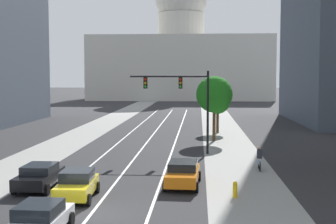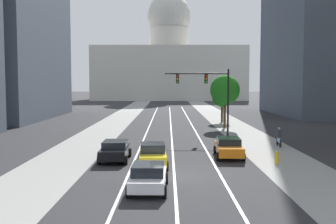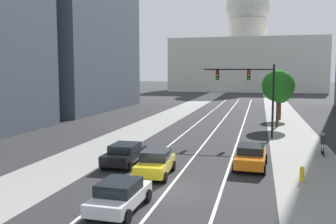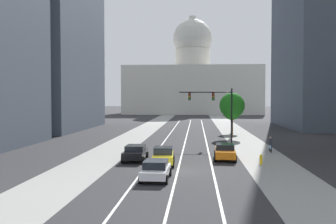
% 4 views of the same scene
% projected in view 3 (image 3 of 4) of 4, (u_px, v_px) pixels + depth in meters
% --- Properties ---
extents(ground_plane, '(400.00, 400.00, 0.00)m').
position_uv_depth(ground_plane, '(229.00, 113.00, 58.48)').
color(ground_plane, '#2B2B2D').
extents(sidewalk_left, '(4.85, 130.00, 0.01)m').
position_uv_depth(sidewalk_left, '(171.00, 115.00, 55.59)').
color(sidewalk_left, gray).
rests_on(sidewalk_left, ground).
extents(sidewalk_right, '(4.85, 130.00, 0.01)m').
position_uv_depth(sidewalk_right, '(284.00, 118.00, 51.73)').
color(sidewalk_right, gray).
rests_on(sidewalk_right, ground).
extents(lane_stripe_left, '(0.16, 90.00, 0.01)m').
position_uv_depth(lane_stripe_left, '(194.00, 125.00, 44.68)').
color(lane_stripe_left, white).
rests_on(lane_stripe_left, ground).
extents(lane_stripe_center, '(0.16, 90.00, 0.01)m').
position_uv_depth(lane_stripe_center, '(218.00, 126.00, 44.00)').
color(lane_stripe_center, white).
rests_on(lane_stripe_center, ground).
extents(lane_stripe_right, '(0.16, 90.00, 0.01)m').
position_uv_depth(lane_stripe_right, '(242.00, 127.00, 43.33)').
color(lane_stripe_right, white).
rests_on(lane_stripe_right, ground).
extents(capitol_building, '(50.03, 23.85, 36.65)m').
position_uv_depth(capitol_building, '(247.00, 57.00, 127.47)').
color(capitol_building, beige).
rests_on(capitol_building, ground).
extents(car_white, '(2.08, 4.13, 1.42)m').
position_uv_depth(car_white, '(120.00, 195.00, 17.02)').
color(car_white, silver).
rests_on(car_white, ground).
extents(car_yellow, '(2.14, 4.17, 1.57)m').
position_uv_depth(car_yellow, '(155.00, 163.00, 22.83)').
color(car_yellow, yellow).
rests_on(car_yellow, ground).
extents(car_black, '(2.10, 4.44, 1.43)m').
position_uv_depth(car_black, '(125.00, 154.00, 25.58)').
color(car_black, black).
rests_on(car_black, ground).
extents(car_orange, '(2.22, 4.62, 1.48)m').
position_uv_depth(car_orange, '(251.00, 156.00, 24.79)').
color(car_orange, orange).
rests_on(car_orange, ground).
extents(traffic_signal_mast, '(6.77, 0.39, 7.11)m').
position_uv_depth(traffic_signal_mast, '(252.00, 86.00, 35.84)').
color(traffic_signal_mast, black).
rests_on(traffic_signal_mast, ground).
extents(fire_hydrant, '(0.26, 0.35, 0.91)m').
position_uv_depth(fire_hydrant, '(302.00, 174.00, 21.59)').
color(fire_hydrant, yellow).
rests_on(fire_hydrant, ground).
extents(cyclist, '(0.37, 1.70, 1.72)m').
position_uv_depth(cyclist, '(323.00, 144.00, 28.42)').
color(cyclist, black).
rests_on(cyclist, ground).
extents(street_tree_mid_right, '(2.92, 2.92, 5.15)m').
position_uv_depth(street_tree_mid_right, '(280.00, 92.00, 49.83)').
color(street_tree_mid_right, '#51381E').
rests_on(street_tree_mid_right, ground).
extents(street_tree_near_right, '(3.73, 3.73, 6.66)m').
position_uv_depth(street_tree_near_right, '(278.00, 86.00, 42.92)').
color(street_tree_near_right, '#51381E').
rests_on(street_tree_near_right, ground).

